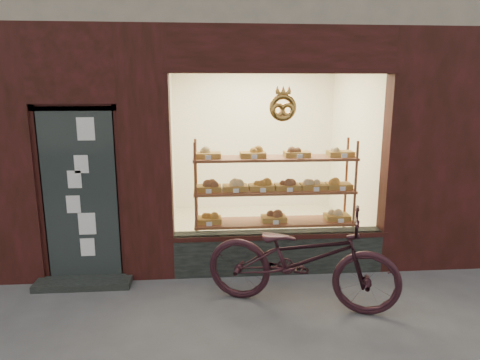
{
  "coord_description": "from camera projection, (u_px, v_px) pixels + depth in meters",
  "views": [
    {
      "loc": [
        -0.47,
        -3.1,
        2.39
      ],
      "look_at": [
        -0.07,
        2.0,
        1.28
      ],
      "focal_mm": 32.0,
      "sensor_mm": 36.0,
      "label": 1
    }
  ],
  "objects": [
    {
      "name": "display_shelf",
      "position": [
        274.0,
        199.0,
        5.89
      ],
      "size": [
        2.2,
        0.45,
        1.7
      ],
      "color": "brown",
      "rests_on": "ground"
    },
    {
      "name": "bicycle",
      "position": [
        301.0,
        258.0,
        4.68
      ],
      "size": [
        2.24,
        1.4,
        1.11
      ],
      "primitive_type": "imported",
      "rotation": [
        0.0,
        0.0,
        1.23
      ],
      "color": "black",
      "rests_on": "ground"
    }
  ]
}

